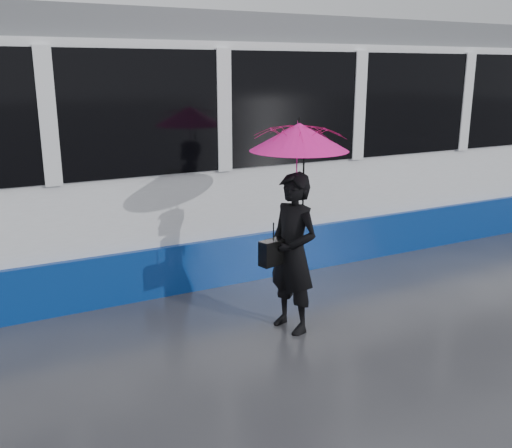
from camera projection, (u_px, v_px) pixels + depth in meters
ground at (218, 334)px, 5.97m from camera, size 90.00×90.00×0.00m
rails at (147, 264)px, 8.11m from camera, size 34.00×1.51×0.02m
tram at (79, 153)px, 7.32m from camera, size 26.00×2.56×3.35m
woman at (293, 253)px, 5.89m from camera, size 0.54×0.69×1.69m
umbrella at (299, 156)px, 5.65m from camera, size 1.20×1.20×1.14m
handbag at (273, 252)px, 5.80m from camera, size 0.32×0.20×0.44m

